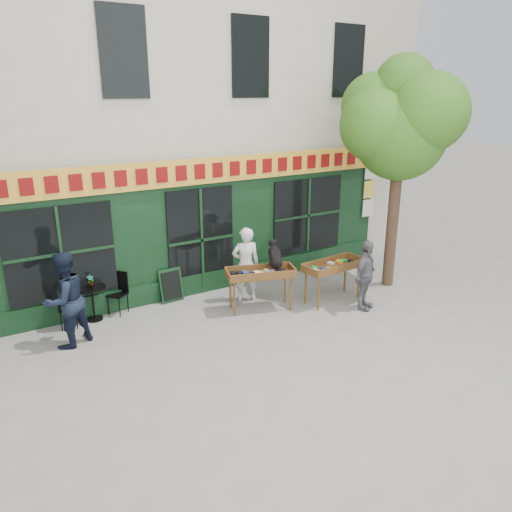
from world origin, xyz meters
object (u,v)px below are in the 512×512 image
object	(u,v)px
book_cart_center	(260,275)
bistro_table	(92,297)
dog	(275,254)
book_cart_right	(333,268)
man_right	(365,276)
woman	(246,264)
man_left	(65,300)

from	to	relation	value
book_cart_center	bistro_table	xyz separation A→B (m)	(-3.38, 1.43, -0.28)
dog	book_cart_right	size ratio (longest dim) A/B	0.39
man_right	bistro_table	xyz separation A→B (m)	(-5.40, 2.65, -0.26)
bistro_table	man_right	bearing A→B (deg)	-26.09
woman	book_cart_right	distance (m)	2.05
man_left	man_right	bearing A→B (deg)	137.80
bistro_table	man_left	distance (m)	1.21
book_cart_center	bistro_table	world-z (taller)	book_cart_center
book_cart_right	man_left	world-z (taller)	man_left
dog	bistro_table	xyz separation A→B (m)	(-3.73, 1.48, -0.75)
dog	man_right	world-z (taller)	man_right
dog	man_left	world-z (taller)	man_left
book_cart_center	man_right	distance (m)	2.36
book_cart_right	man_right	distance (m)	0.81
book_cart_right	book_cart_center	bearing A→B (deg)	160.68
book_cart_center	book_cart_right	distance (m)	1.78
bistro_table	dog	bearing A→B (deg)	-21.65
man_right	dog	bearing A→B (deg)	120.90
man_left	woman	bearing A→B (deg)	155.42
man_right	man_left	distance (m)	6.35
book_cart_right	bistro_table	distance (m)	5.45
woman	man_right	distance (m)	2.75
man_left	dog	bearing A→B (deg)	146.29
book_cart_right	bistro_table	size ratio (longest dim) A/B	2.03
book_cart_center	bistro_table	size ratio (longest dim) A/B	2.13
book_cart_center	dog	bearing A→B (deg)	9.56
book_cart_center	book_cart_right	xyz separation A→B (m)	(1.72, -0.46, 0.00)
dog	book_cart_right	world-z (taller)	dog
book_cart_right	man_right	bearing A→B (deg)	-72.43
dog	man_left	distance (m)	4.48
woman	man_left	size ratio (longest dim) A/B	0.94
woman	book_cart_right	size ratio (longest dim) A/B	1.16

